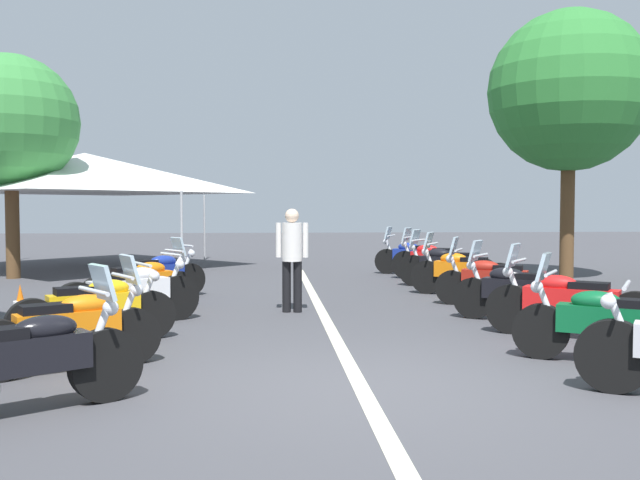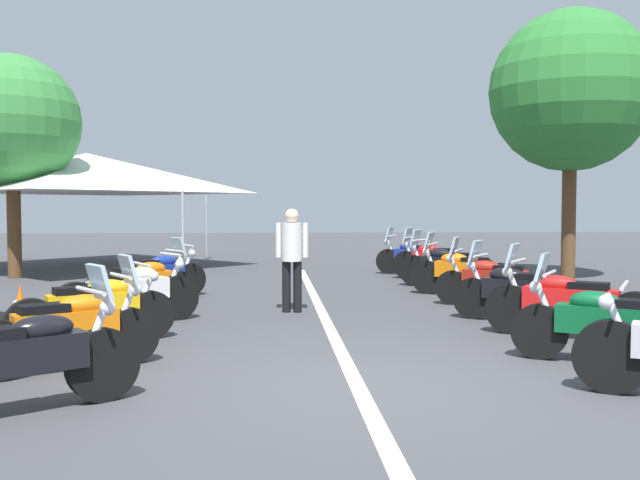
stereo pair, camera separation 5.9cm
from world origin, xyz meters
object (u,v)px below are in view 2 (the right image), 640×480
at_px(motorcycle_left_row_1, 69,328).
at_px(motorcycle_right_row_2, 568,302).
at_px(motorcycle_right_row_1, 609,323).
at_px(motorcycle_right_row_7, 434,260).
at_px(motorcycle_right_row_4, 493,280).
at_px(motorcycle_left_row_4, 142,283).
at_px(motorcycle_right_row_3, 516,291).
at_px(motorcycle_right_row_8, 415,256).
at_px(motorcycle_right_row_5, 462,271).
at_px(bystander_0, 292,252).
at_px(motorcycle_left_row_5, 156,274).
at_px(motorcycle_left_row_0, 24,359).
at_px(event_tent, 86,173).
at_px(traffic_cone_2, 20,307).
at_px(motorcycle_left_row_2, 95,308).
at_px(roadside_tree_0, 571,92).
at_px(roadside_tree_1, 12,123).
at_px(motorcycle_left_row_3, 130,293).
at_px(motorcycle_right_row_6, 446,265).

relative_size(motorcycle_left_row_1, motorcycle_right_row_2, 0.93).
bearing_deg(motorcycle_right_row_1, motorcycle_right_row_7, -58.84).
bearing_deg(motorcycle_right_row_4, motorcycle_left_row_4, 25.25).
distance_m(motorcycle_right_row_3, motorcycle_right_row_8, 7.29).
relative_size(motorcycle_right_row_3, motorcycle_right_row_8, 0.88).
bearing_deg(motorcycle_right_row_5, motorcycle_right_row_2, 121.86).
relative_size(motorcycle_left_row_4, bystander_0, 1.04).
distance_m(motorcycle_left_row_5, bystander_0, 3.14).
height_order(motorcycle_right_row_7, motorcycle_right_row_8, motorcycle_right_row_7).
relative_size(motorcycle_left_row_0, event_tent, 0.26).
height_order(motorcycle_right_row_1, traffic_cone_2, motorcycle_right_row_1).
distance_m(motorcycle_left_row_4, motorcycle_right_row_2, 6.65).
relative_size(motorcycle_left_row_2, motorcycle_right_row_1, 1.01).
distance_m(motorcycle_right_row_4, roadside_tree_0, 6.41).
distance_m(motorcycle_left_row_0, motorcycle_left_row_5, 7.32).
distance_m(motorcycle_left_row_4, motorcycle_right_row_7, 7.37).
height_order(motorcycle_right_row_8, event_tent, event_tent).
relative_size(motorcycle_left_row_2, roadside_tree_0, 0.30).
xyz_separation_m(motorcycle_right_row_8, bystander_0, (-6.07, 3.29, 0.52)).
bearing_deg(motorcycle_right_row_5, roadside_tree_1, 7.66).
xyz_separation_m(motorcycle_left_row_4, motorcycle_right_row_5, (1.48, -5.80, 0.01)).
distance_m(motorcycle_left_row_5, traffic_cone_2, 3.31).
distance_m(motorcycle_left_row_1, motorcycle_left_row_2, 1.47).
xyz_separation_m(motorcycle_left_row_4, event_tent, (8.08, 2.96, 2.19)).
relative_size(motorcycle_right_row_1, motorcycle_right_row_4, 0.98).
distance_m(motorcycle_left_row_5, motorcycle_right_row_2, 7.42).
height_order(motorcycle_left_row_5, roadside_tree_1, roadside_tree_1).
distance_m(bystander_0, roadside_tree_1, 9.17).
bearing_deg(event_tent, motorcycle_right_row_7, -112.68).
distance_m(motorcycle_left_row_0, motorcycle_right_row_8, 12.84).
bearing_deg(motorcycle_left_row_3, motorcycle_left_row_5, 57.17).
bearing_deg(motorcycle_right_row_4, motorcycle_left_row_2, 51.02).
bearing_deg(motorcycle_right_row_2, motorcycle_right_row_3, -46.66).
distance_m(motorcycle_right_row_2, roadside_tree_0, 8.58).
xyz_separation_m(motorcycle_right_row_3, bystander_0, (1.22, 3.29, 0.52)).
distance_m(motorcycle_right_row_1, motorcycle_right_row_4, 4.47).
xyz_separation_m(motorcycle_right_row_1, motorcycle_right_row_2, (1.51, -0.20, 0.01)).
bearing_deg(motorcycle_left_row_2, motorcycle_left_row_0, -114.58).
relative_size(motorcycle_left_row_2, motorcycle_right_row_6, 1.03).
bearing_deg(bystander_0, motorcycle_left_row_5, -119.46).
bearing_deg(motorcycle_left_row_5, motorcycle_right_row_5, -35.12).
xyz_separation_m(motorcycle_right_row_5, roadside_tree_0, (2.55, -3.22, 3.89)).
distance_m(motorcycle_left_row_1, motorcycle_left_row_3, 2.88).
bearing_deg(motorcycle_left_row_0, motorcycle_right_row_4, 10.21).
distance_m(motorcycle_right_row_8, roadside_tree_1, 10.29).
height_order(motorcycle_left_row_0, motorcycle_right_row_7, motorcycle_right_row_7).
relative_size(motorcycle_left_row_5, motorcycle_right_row_5, 0.96).
xyz_separation_m(motorcycle_right_row_8, traffic_cone_2, (-7.19, 7.19, -0.18)).
bearing_deg(motorcycle_right_row_3, roadside_tree_0, -84.83).
bearing_deg(traffic_cone_2, motorcycle_left_row_0, -160.40).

